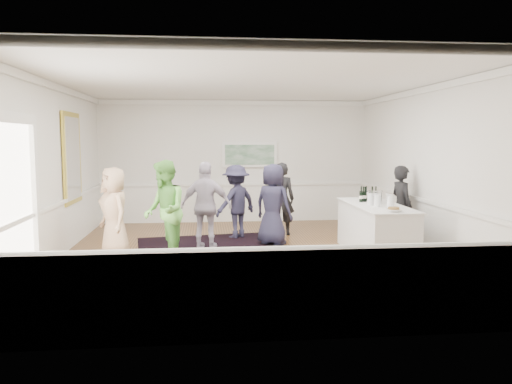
{
  "coord_description": "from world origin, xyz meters",
  "views": [
    {
      "loc": [
        -0.76,
        -9.15,
        2.17
      ],
      "look_at": [
        0.19,
        0.2,
        1.18
      ],
      "focal_mm": 35.0,
      "sensor_mm": 36.0,
      "label": 1
    }
  ],
  "objects": [
    {
      "name": "guest_tan",
      "position": [
        -2.44,
        0.16,
        0.84
      ],
      "size": [
        0.89,
        0.98,
        1.67
      ],
      "primitive_type": "imported",
      "rotation": [
        0.0,
        0.0,
        -1.0
      ],
      "color": "tan",
      "rests_on": "floor"
    },
    {
      "name": "guest_dark_a",
      "position": [
        -0.1,
        1.78,
        0.81
      ],
      "size": [
        1.2,
        1.12,
        1.62
      ],
      "primitive_type": "imported",
      "rotation": [
        0.0,
        0.0,
        3.8
      ],
      "color": "#211F35",
      "rests_on": "floor"
    },
    {
      "name": "wall_back",
      "position": [
        0.0,
        4.0,
        1.6
      ],
      "size": [
        7.0,
        0.02,
        3.2
      ],
      "primitive_type": "cube",
      "color": "white",
      "rests_on": "floor"
    },
    {
      "name": "floor",
      "position": [
        0.0,
        0.0,
        0.0
      ],
      "size": [
        8.0,
        8.0,
        0.0
      ],
      "primitive_type": "plane",
      "color": "brown",
      "rests_on": "ground"
    },
    {
      "name": "wainscoting",
      "position": [
        0.0,
        0.0,
        0.5
      ],
      "size": [
        7.0,
        8.0,
        1.0
      ],
      "primitive_type": null,
      "color": "white",
      "rests_on": "floor"
    },
    {
      "name": "nut_bowl",
      "position": [
        2.4,
        -1.08,
        1.0
      ],
      "size": [
        0.27,
        0.27,
        0.07
      ],
      "color": "white",
      "rests_on": "serving_table"
    },
    {
      "name": "guest_navy",
      "position": [
        0.62,
        0.96,
        0.84
      ],
      "size": [
        0.98,
        0.93,
        1.68
      ],
      "primitive_type": "imported",
      "rotation": [
        0.0,
        0.0,
        2.46
      ],
      "color": "#211F35",
      "rests_on": "floor"
    },
    {
      "name": "guest_green",
      "position": [
        -1.49,
        -0.25,
        0.91
      ],
      "size": [
        0.89,
        1.03,
        1.82
      ],
      "primitive_type": "imported",
      "rotation": [
        0.0,
        0.0,
        -1.32
      ],
      "color": "#5EAA44",
      "rests_on": "floor"
    },
    {
      "name": "guest_lilac",
      "position": [
        -0.75,
        0.63,
        0.87
      ],
      "size": [
        1.1,
        0.68,
        1.75
      ],
      "primitive_type": "imported",
      "rotation": [
        0.0,
        0.0,
        2.88
      ],
      "color": "#B3A8BC",
      "rests_on": "floor"
    },
    {
      "name": "ceiling",
      "position": [
        0.0,
        0.0,
        3.2
      ],
      "size": [
        7.0,
        8.0,
        0.02
      ],
      "primitive_type": "cube",
      "color": "white",
      "rests_on": "wall_back"
    },
    {
      "name": "ice_bucket",
      "position": [
        2.48,
        0.08,
        1.07
      ],
      "size": [
        0.26,
        0.26,
        0.25
      ],
      "primitive_type": "cylinder",
      "color": "silver",
      "rests_on": "serving_table"
    },
    {
      "name": "bartender",
      "position": [
        3.2,
        0.54,
        0.83
      ],
      "size": [
        0.49,
        0.66,
        1.65
      ],
      "primitive_type": "imported",
      "rotation": [
        0.0,
        0.0,
        1.74
      ],
      "color": "black",
      "rests_on": "floor"
    },
    {
      "name": "wall_left",
      "position": [
        -3.5,
        0.0,
        1.6
      ],
      "size": [
        0.02,
        8.0,
        3.2
      ],
      "primitive_type": "cube",
      "color": "white",
      "rests_on": "floor"
    },
    {
      "name": "doorway",
      "position": [
        -3.45,
        -1.9,
        1.42
      ],
      "size": [
        0.1,
        1.78,
        2.56
      ],
      "color": "white",
      "rests_on": "wall_left"
    },
    {
      "name": "serving_table",
      "position": [
        2.43,
        -0.13,
        0.48
      ],
      "size": [
        0.9,
        2.37,
        0.96
      ],
      "color": "silver",
      "rests_on": "floor"
    },
    {
      "name": "wall_front",
      "position": [
        0.0,
        -4.0,
        1.6
      ],
      "size": [
        7.0,
        0.02,
        3.2
      ],
      "primitive_type": "cube",
      "color": "white",
      "rests_on": "floor"
    },
    {
      "name": "guest_dark_b",
      "position": [
        0.95,
        2.03,
        0.83
      ],
      "size": [
        0.67,
        0.5,
        1.66
      ],
      "primitive_type": "imported",
      "rotation": [
        0.0,
        0.0,
        2.95
      ],
      "color": "black",
      "rests_on": "floor"
    },
    {
      "name": "area_rug",
      "position": [
        -0.6,
        0.22,
        0.01
      ],
      "size": [
        3.34,
        4.09,
        0.02
      ],
      "primitive_type": "cube",
      "rotation": [
        0.0,
        0.0,
        0.14
      ],
      "color": "black",
      "rests_on": "floor"
    },
    {
      "name": "landscape_painting",
      "position": [
        0.4,
        3.95,
        1.78
      ],
      "size": [
        1.44,
        0.06,
        0.66
      ],
      "color": "white",
      "rests_on": "wall_back"
    },
    {
      "name": "wine_bottles",
      "position": [
        2.42,
        0.37,
        1.11
      ],
      "size": [
        0.41,
        0.28,
        0.31
      ],
      "color": "black",
      "rests_on": "serving_table"
    },
    {
      "name": "wall_right",
      "position": [
        3.5,
        0.0,
        1.6
      ],
      "size": [
        0.02,
        8.0,
        3.2
      ],
      "primitive_type": "cube",
      "color": "white",
      "rests_on": "floor"
    },
    {
      "name": "juice_pitchers",
      "position": [
        2.43,
        -0.43,
        1.08
      ],
      "size": [
        0.42,
        0.58,
        0.24
      ],
      "color": "#69A83C",
      "rests_on": "serving_table"
    },
    {
      "name": "mirror",
      "position": [
        -3.45,
        1.3,
        1.8
      ],
      "size": [
        0.05,
        1.25,
        1.85
      ],
      "color": "gold",
      "rests_on": "wall_left"
    }
  ]
}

